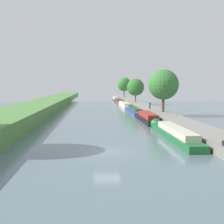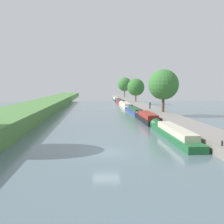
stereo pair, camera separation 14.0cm
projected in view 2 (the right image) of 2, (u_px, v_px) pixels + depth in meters
name	position (u px, v px, depth m)	size (l,w,h in m)	color
ground_plane	(106.00, 152.00, 24.61)	(160.00, 160.00, 0.00)	slate
stone_quay	(207.00, 145.00, 25.22)	(0.25, 260.00, 0.99)	gray
narrowboat_green	(172.00, 132.00, 31.60)	(1.93, 16.19, 1.97)	#1E6033
narrowboat_black	(146.00, 117.00, 46.39)	(2.11, 13.50, 2.18)	black
narrowboat_blue	(134.00, 110.00, 61.05)	(1.83, 16.05, 1.81)	#283D93
narrowboat_cream	(125.00, 105.00, 77.69)	(2.10, 17.23, 2.00)	beige
narrowboat_red	(120.00, 101.00, 94.27)	(1.94, 16.19, 1.87)	maroon
narrowboat_teal	(116.00, 99.00, 111.63)	(1.99, 15.38, 2.06)	#195B60
tree_rightbank_midnear	(163.00, 85.00, 52.59)	(6.01, 6.01, 8.43)	brown
tree_rightbank_midfar	(136.00, 87.00, 86.34)	(5.58, 5.58, 7.52)	brown
tree_rightbank_far	(125.00, 84.00, 122.67)	(6.36, 6.36, 9.02)	brown
person_walking	(150.00, 105.00, 59.68)	(0.34, 0.34, 1.66)	#282D42
mooring_bollard_near	(222.00, 143.00, 23.02)	(0.16, 0.16, 0.45)	black
mooring_bollard_far	(119.00, 97.00, 118.65)	(0.16, 0.16, 0.45)	black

